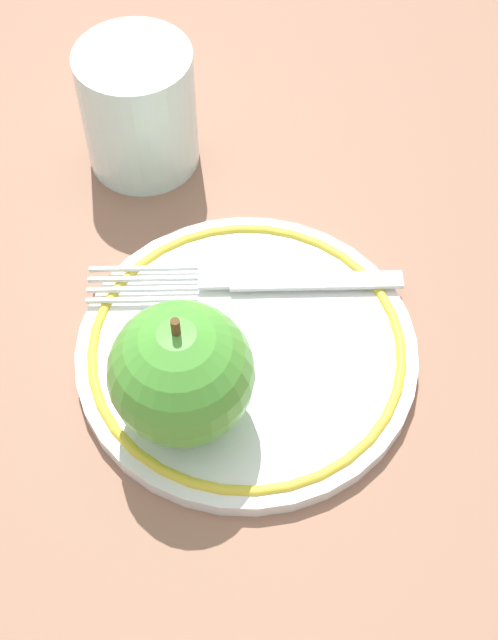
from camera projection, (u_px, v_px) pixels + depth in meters
The scene contains 5 objects.
ground_plane at pixel (259, 361), 0.53m from camera, with size 2.00×2.00×0.00m, color #91654D.
plate at pixel (249, 345), 0.53m from camera, with size 0.20×0.20×0.01m.
apple_red_whole at pixel (181, 374), 0.47m from camera, with size 0.08×0.08×0.09m.
fork at pixel (255, 282), 0.55m from camera, with size 0.09×0.19×0.00m.
drinking_glass at pixel (139, 109), 0.59m from camera, with size 0.08×0.08×0.09m, color silver.
Camera 1 is at (-0.27, -0.09, 0.45)m, focal length 50.00 mm.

